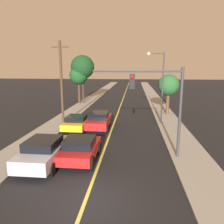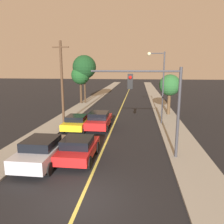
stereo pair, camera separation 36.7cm
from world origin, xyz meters
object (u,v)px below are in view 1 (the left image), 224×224
car_near_lane_second (99,120)px  tree_left_near (83,67)px  car_near_lane_front (80,148)px  tree_left_far (79,76)px  traffic_signal_mast (158,96)px  streetlamp_right (159,78)px  car_outer_lane_front (45,151)px  utility_pole_left (61,82)px  car_outer_lane_second (77,122)px  tree_right_near (169,85)px

car_near_lane_second → tree_left_near: bearing=108.8°
car_near_lane_front → tree_left_far: bearing=104.3°
traffic_signal_mast → streetlamp_right: (0.91, 8.41, 0.64)m
car_outer_lane_front → traffic_signal_mast: traffic_signal_mast is taller
tree_left_near → utility_pole_left: bearing=-85.6°
tree_left_far → tree_left_near: bearing=25.2°
car_near_lane_front → car_outer_lane_second: size_ratio=0.97×
car_near_lane_second → car_outer_lane_front: 8.27m
car_outer_lane_second → utility_pole_left: utility_pole_left is taller
car_near_lane_second → car_outer_lane_front: (-1.93, -8.04, 0.04)m
streetlamp_right → traffic_signal_mast: bearing=-96.2°
utility_pole_left → tree_right_near: utility_pole_left is taller
car_near_lane_second → car_outer_lane_second: car_near_lane_second is taller
car_near_lane_second → utility_pole_left: size_ratio=0.56×
car_near_lane_front → car_outer_lane_second: 6.83m
car_near_lane_second → tree_left_far: (-5.33, 13.68, 3.61)m
car_near_lane_second → car_outer_lane_front: car_outer_lane_front is taller
tree_right_near → car_near_lane_second: bearing=-137.4°
car_near_lane_front → car_near_lane_second: size_ratio=0.87×
utility_pole_left → traffic_signal_mast: bearing=-40.6°
car_near_lane_front → car_outer_lane_second: car_near_lane_front is taller
car_outer_lane_front → streetlamp_right: streetlamp_right is taller
traffic_signal_mast → tree_left_far: tree_left_far is taller
traffic_signal_mast → car_outer_lane_second: bearing=139.6°
car_outer_lane_second → tree_left_far: bearing=103.3°
car_near_lane_second → traffic_signal_mast: traffic_signal_mast is taller
car_outer_lane_front → car_outer_lane_second: size_ratio=1.13×
traffic_signal_mast → car_near_lane_second: bearing=126.4°
tree_left_near → tree_left_far: bearing=-154.8°
car_outer_lane_second → streetlamp_right: (7.51, 2.78, 3.87)m
traffic_signal_mast → car_outer_lane_front: bearing=-165.6°
tree_left_far → car_near_lane_front: bearing=-75.7°
tree_right_near → car_outer_lane_front: bearing=-122.0°
car_near_lane_second → utility_pole_left: (-3.76, 0.89, 3.47)m
car_outer_lane_front → tree_left_far: (-3.40, 21.72, 3.57)m
tree_left_near → car_outer_lane_front: bearing=-82.7°
car_outer_lane_front → car_near_lane_front: bearing=21.9°
car_near_lane_second → utility_pole_left: bearing=166.7°
car_outer_lane_front → car_near_lane_second: bearing=76.5°
car_near_lane_second → streetlamp_right: streetlamp_right is taller
tree_left_near → tree_right_near: size_ratio=1.56×
car_near_lane_front → streetlamp_right: bearing=59.1°
car_outer_lane_second → tree_left_far: 15.24m
car_outer_lane_second → traffic_signal_mast: (6.60, -5.63, 3.23)m
car_near_lane_front → tree_left_far: size_ratio=0.68×
car_outer_lane_second → tree_left_near: (-2.82, 14.66, 4.94)m
car_outer_lane_front → streetlamp_right: (7.51, 10.11, 3.75)m
streetlamp_right → tree_left_near: size_ratio=0.95×
car_near_lane_front → utility_pole_left: utility_pole_left is taller
tree_right_near → traffic_signal_mast: bearing=-101.1°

